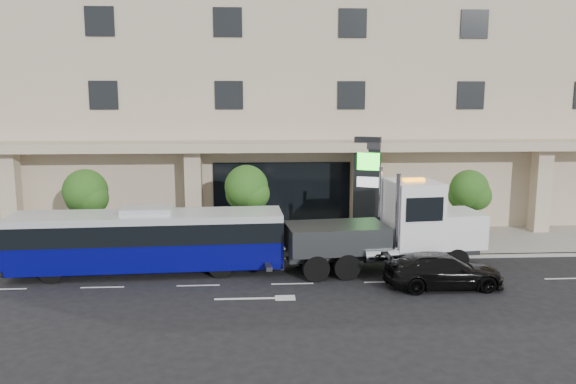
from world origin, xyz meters
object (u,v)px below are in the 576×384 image
Objects in this scene: tow_truck at (393,229)px; signage_pylon at (367,187)px; city_bus at (148,239)px; black_sedan at (443,271)px.

signage_pylon reaches higher than tow_truck.
tow_truck reaches higher than city_bus.
signage_pylon is (-1.71, 7.93, 2.29)m from black_sedan.
tow_truck reaches higher than black_sedan.
signage_pylon is at bearing 85.70° from tow_truck.
black_sedan is at bearing -65.84° from tow_truck.
city_bus is at bearing 172.96° from tow_truck.
city_bus is at bearing -130.90° from signage_pylon.
city_bus is at bearing 76.80° from black_sedan.
tow_truck is 2.07× the size of black_sedan.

